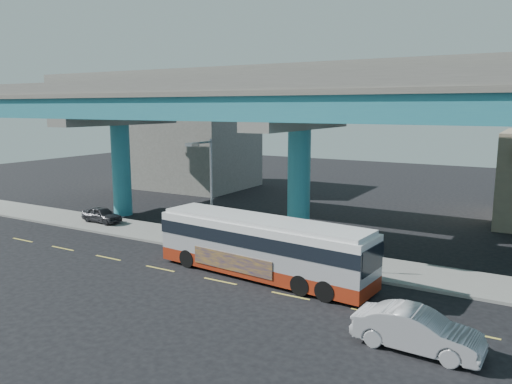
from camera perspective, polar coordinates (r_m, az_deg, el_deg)
The scene contains 10 objects.
ground at distance 26.24m, azimuth -3.73°, elevation -9.95°, with size 120.00×120.00×0.00m, color black.
sidewalk at distance 30.71m, azimuth 2.02°, elevation -6.84°, with size 70.00×4.00×0.15m, color gray.
lane_markings at distance 26.01m, azimuth -4.10°, elevation -10.12°, with size 58.00×0.12×0.01m.
viaduct at distance 32.68m, azimuth 5.14°, elevation 10.22°, with size 52.00×12.40×11.70m.
building_concrete at distance 56.06m, azimuth -7.16°, elevation 5.20°, with size 12.00×10.00×9.00m, color gray.
transit_bus at distance 26.14m, azimuth 0.73°, elevation -6.07°, with size 12.37×3.78×3.13m.
sedan at distance 19.79m, azimuth 17.93°, elevation -14.80°, with size 4.70×1.85×1.52m, color #ADADB2.
parked_car at distance 39.71m, azimuth -17.22°, elevation -2.49°, with size 3.48×1.52×1.17m, color #2D2D32.
street_lamp at distance 29.87m, azimuth -5.72°, elevation 1.59°, with size 0.50×2.27×6.79m.
stop_sign at distance 26.92m, azimuth 11.52°, elevation -5.72°, with size 0.59×0.38×2.25m.
Camera 1 is at (13.82, -20.50, 8.80)m, focal length 35.00 mm.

